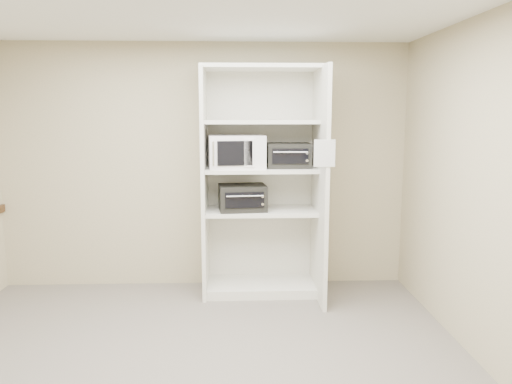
{
  "coord_description": "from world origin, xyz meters",
  "views": [
    {
      "loc": [
        0.36,
        -3.55,
        1.94
      ],
      "look_at": [
        0.55,
        1.27,
        1.17
      ],
      "focal_mm": 35.0,
      "sensor_mm": 36.0,
      "label": 1
    }
  ],
  "objects_px": {
    "toaster_oven_lower": "(242,198)",
    "toaster_oven_upper": "(289,155)",
    "shelving_unit": "(265,190)",
    "microwave": "(236,152)"
  },
  "relations": [
    {
      "from": "toaster_oven_lower",
      "to": "toaster_oven_upper",
      "type": "bearing_deg",
      "value": -2.9
    },
    {
      "from": "shelving_unit",
      "to": "toaster_oven_lower",
      "type": "bearing_deg",
      "value": -167.35
    },
    {
      "from": "shelving_unit",
      "to": "microwave",
      "type": "bearing_deg",
      "value": -172.62
    },
    {
      "from": "microwave",
      "to": "toaster_oven_upper",
      "type": "distance_m",
      "value": 0.55
    },
    {
      "from": "shelving_unit",
      "to": "toaster_oven_lower",
      "type": "height_order",
      "value": "shelving_unit"
    },
    {
      "from": "microwave",
      "to": "shelving_unit",
      "type": "bearing_deg",
      "value": 1.48
    },
    {
      "from": "microwave",
      "to": "toaster_oven_lower",
      "type": "relative_size",
      "value": 1.18
    },
    {
      "from": "toaster_oven_lower",
      "to": "shelving_unit",
      "type": "bearing_deg",
      "value": 6.68
    },
    {
      "from": "shelving_unit",
      "to": "toaster_oven_upper",
      "type": "bearing_deg",
      "value": -6.75
    },
    {
      "from": "microwave",
      "to": "toaster_oven_lower",
      "type": "distance_m",
      "value": 0.49
    }
  ]
}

